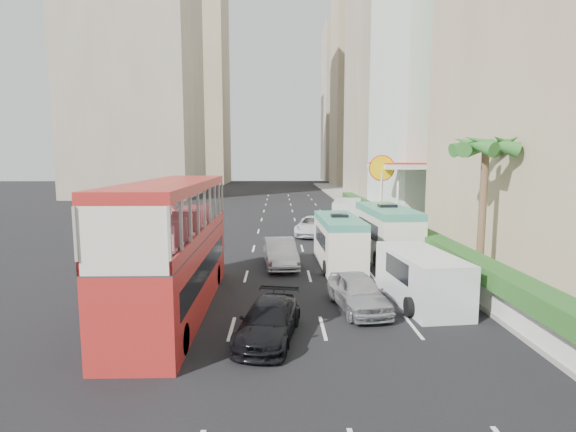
{
  "coord_description": "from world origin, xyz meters",
  "views": [
    {
      "loc": [
        -1.94,
        -17.08,
        5.94
      ],
      "look_at": [
        -1.5,
        4.0,
        3.2
      ],
      "focal_mm": 28.0,
      "sensor_mm": 36.0,
      "label": 1
    }
  ],
  "objects_px": {
    "double_decker_bus": "(174,247)",
    "panel_van_far": "(347,213)",
    "panel_van_near": "(421,278)",
    "minibus_near": "(339,241)",
    "shell_station": "(411,194)",
    "palm_tree": "(482,212)",
    "car_silver_lane_b": "(358,309)",
    "car_silver_lane_a": "(280,266)",
    "van_asset": "(313,235)",
    "car_black": "(269,339)",
    "minibus_far": "(387,233)"
  },
  "relations": [
    {
      "from": "double_decker_bus",
      "to": "minibus_far",
      "type": "height_order",
      "value": "double_decker_bus"
    },
    {
      "from": "shell_station",
      "to": "double_decker_bus",
      "type": "bearing_deg",
      "value": -124.82
    },
    {
      "from": "car_black",
      "to": "palm_tree",
      "type": "bearing_deg",
      "value": 44.72
    },
    {
      "from": "car_silver_lane_b",
      "to": "minibus_far",
      "type": "relative_size",
      "value": 0.61
    },
    {
      "from": "van_asset",
      "to": "panel_van_near",
      "type": "distance_m",
      "value": 16.71
    },
    {
      "from": "double_decker_bus",
      "to": "minibus_near",
      "type": "bearing_deg",
      "value": 44.26
    },
    {
      "from": "minibus_near",
      "to": "panel_van_near",
      "type": "xyz_separation_m",
      "value": [
        2.53,
        -6.42,
        -0.31
      ]
    },
    {
      "from": "double_decker_bus",
      "to": "van_asset",
      "type": "distance_m",
      "value": 18.57
    },
    {
      "from": "panel_van_far",
      "to": "shell_station",
      "type": "xyz_separation_m",
      "value": [
        5.94,
        1.17,
        1.63
      ]
    },
    {
      "from": "panel_van_far",
      "to": "van_asset",
      "type": "bearing_deg",
      "value": -114.13
    },
    {
      "from": "minibus_near",
      "to": "panel_van_near",
      "type": "height_order",
      "value": "minibus_near"
    },
    {
      "from": "car_black",
      "to": "minibus_near",
      "type": "xyz_separation_m",
      "value": [
        3.66,
        10.09,
        1.36
      ]
    },
    {
      "from": "car_silver_lane_b",
      "to": "shell_station",
      "type": "bearing_deg",
      "value": 60.43
    },
    {
      "from": "van_asset",
      "to": "panel_van_near",
      "type": "bearing_deg",
      "value": -67.69
    },
    {
      "from": "minibus_near",
      "to": "panel_van_near",
      "type": "relative_size",
      "value": 1.17
    },
    {
      "from": "minibus_near",
      "to": "shell_station",
      "type": "height_order",
      "value": "shell_station"
    },
    {
      "from": "car_silver_lane_b",
      "to": "palm_tree",
      "type": "height_order",
      "value": "palm_tree"
    },
    {
      "from": "palm_tree",
      "to": "shell_station",
      "type": "distance_m",
      "value": 19.14
    },
    {
      "from": "car_black",
      "to": "minibus_far",
      "type": "distance_m",
      "value": 13.87
    },
    {
      "from": "car_silver_lane_b",
      "to": "minibus_far",
      "type": "xyz_separation_m",
      "value": [
        3.31,
        9.18,
        1.53
      ]
    },
    {
      "from": "double_decker_bus",
      "to": "panel_van_far",
      "type": "bearing_deg",
      "value": 65.26
    },
    {
      "from": "panel_van_near",
      "to": "double_decker_bus",
      "type": "bearing_deg",
      "value": 178.56
    },
    {
      "from": "van_asset",
      "to": "panel_van_far",
      "type": "xyz_separation_m",
      "value": [
        3.34,
        4.7,
        1.12
      ]
    },
    {
      "from": "minibus_near",
      "to": "palm_tree",
      "type": "bearing_deg",
      "value": -28.17
    },
    {
      "from": "car_black",
      "to": "panel_van_near",
      "type": "relative_size",
      "value": 0.81
    },
    {
      "from": "minibus_near",
      "to": "double_decker_bus",
      "type": "bearing_deg",
      "value": -137.58
    },
    {
      "from": "shell_station",
      "to": "panel_van_far",
      "type": "bearing_deg",
      "value": -168.9
    },
    {
      "from": "car_black",
      "to": "panel_van_near",
      "type": "bearing_deg",
      "value": 40.96
    },
    {
      "from": "car_black",
      "to": "panel_van_far",
      "type": "relative_size",
      "value": 0.76
    },
    {
      "from": "double_decker_bus",
      "to": "panel_van_far",
      "type": "height_order",
      "value": "double_decker_bus"
    },
    {
      "from": "car_black",
      "to": "van_asset",
      "type": "relative_size",
      "value": 0.82
    },
    {
      "from": "car_silver_lane_a",
      "to": "shell_station",
      "type": "xyz_separation_m",
      "value": [
        11.87,
        15.91,
        2.75
      ]
    },
    {
      "from": "car_silver_lane_a",
      "to": "panel_van_far",
      "type": "distance_m",
      "value": 15.93
    },
    {
      "from": "van_asset",
      "to": "minibus_near",
      "type": "bearing_deg",
      "value": -74.93
    },
    {
      "from": "double_decker_bus",
      "to": "van_asset",
      "type": "height_order",
      "value": "double_decker_bus"
    },
    {
      "from": "double_decker_bus",
      "to": "car_silver_lane_b",
      "type": "height_order",
      "value": "double_decker_bus"
    },
    {
      "from": "panel_van_near",
      "to": "palm_tree",
      "type": "distance_m",
      "value": 5.58
    },
    {
      "from": "double_decker_bus",
      "to": "van_asset",
      "type": "xyz_separation_m",
      "value": [
        6.71,
        17.13,
        -2.53
      ]
    },
    {
      "from": "double_decker_bus",
      "to": "shell_station",
      "type": "relative_size",
      "value": 1.38
    },
    {
      "from": "double_decker_bus",
      "to": "panel_van_near",
      "type": "distance_m",
      "value": 10.04
    },
    {
      "from": "panel_van_near",
      "to": "car_silver_lane_b",
      "type": "bearing_deg",
      "value": -169.0
    },
    {
      "from": "car_silver_lane_a",
      "to": "double_decker_bus",
      "type": "bearing_deg",
      "value": -125.85
    },
    {
      "from": "car_silver_lane_a",
      "to": "palm_tree",
      "type": "distance_m",
      "value": 10.7
    },
    {
      "from": "shell_station",
      "to": "palm_tree",
      "type": "bearing_deg",
      "value": -96.6
    },
    {
      "from": "car_silver_lane_b",
      "to": "panel_van_far",
      "type": "xyz_separation_m",
      "value": [
        2.89,
        21.9,
        1.12
      ]
    },
    {
      "from": "car_silver_lane_a",
      "to": "minibus_near",
      "type": "bearing_deg",
      "value": -4.0
    },
    {
      "from": "minibus_far",
      "to": "minibus_near",
      "type": "bearing_deg",
      "value": -150.68
    },
    {
      "from": "van_asset",
      "to": "minibus_far",
      "type": "height_order",
      "value": "minibus_far"
    },
    {
      "from": "panel_van_near",
      "to": "car_black",
      "type": "bearing_deg",
      "value": -155.18
    },
    {
      "from": "double_decker_bus",
      "to": "palm_tree",
      "type": "xyz_separation_m",
      "value": [
        13.8,
        4.0,
        0.85
      ]
    }
  ]
}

